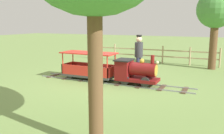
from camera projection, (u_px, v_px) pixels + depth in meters
The scene contains 7 objects.
ground_plane at pixel (107, 82), 8.53m from camera, with size 60.00×60.00×0.00m, color #75934C.
track at pixel (111, 82), 8.46m from camera, with size 0.75×5.70×0.04m.
locomotive at pixel (135, 71), 8.02m from camera, with size 0.71×1.45×1.00m.
passenger_car at pixel (89, 68), 8.76m from camera, with size 0.81×2.00×0.97m.
conductor_person at pixel (139, 53), 8.92m from camera, with size 0.30×0.30×1.62m.
oak_tree_near at pixel (216, 11), 10.42m from camera, with size 1.64×1.64×3.45m.
fence_section at pixel (150, 53), 12.60m from camera, with size 0.08×6.78×0.90m.
Camera 1 is at (7.45, 3.65, 2.06)m, focal length 38.82 mm.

